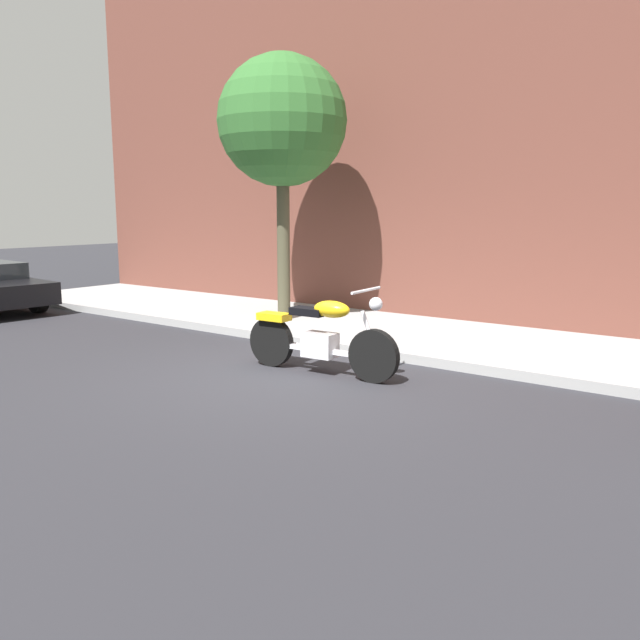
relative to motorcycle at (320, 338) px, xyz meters
name	(u,v)px	position (x,y,z in m)	size (l,w,h in m)	color
ground_plane	(284,375)	(-0.34, -0.33, -0.49)	(60.00, 60.00, 0.00)	#28282D
sidewalk	(399,334)	(-0.34, 2.72, -0.42)	(19.28, 3.08, 0.14)	#9C9C9C
building_facade	(454,73)	(-0.34, 4.51, 4.08)	(19.28, 0.50, 9.13)	brown
motorcycle	(320,338)	(0.00, 0.00, 0.00)	(2.29, 0.70, 1.18)	black
street_tree	(282,122)	(-2.63, 2.44, 3.18)	(2.30, 2.30, 4.84)	#474431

